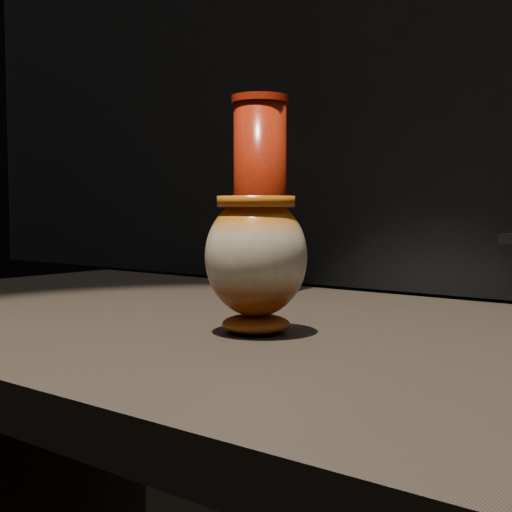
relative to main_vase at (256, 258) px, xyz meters
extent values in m
cube|color=black|center=(0.15, 0.06, -0.12)|extent=(2.00, 0.80, 0.05)
ellipsoid|color=#6F2B09|center=(0.00, 0.00, -0.08)|extent=(0.11, 0.11, 0.02)
ellipsoid|color=beige|center=(0.00, 0.00, 0.00)|extent=(0.16, 0.16, 0.15)
cylinder|color=orange|center=(0.00, 0.00, 0.07)|extent=(0.12, 0.12, 0.01)
ellipsoid|color=red|center=(-0.23, 0.30, -0.08)|extent=(0.12, 0.12, 0.03)
cylinder|color=red|center=(-0.23, 0.30, 0.09)|extent=(0.10, 0.10, 0.31)
cylinder|color=red|center=(-0.23, 0.30, 0.25)|extent=(0.11, 0.11, 0.01)
camera|label=1|loc=(0.55, -0.69, 0.06)|focal=50.00mm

